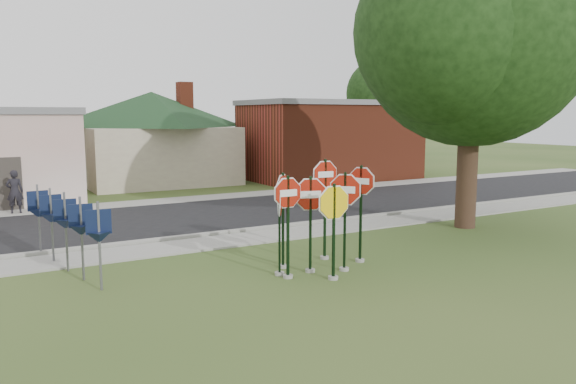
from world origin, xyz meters
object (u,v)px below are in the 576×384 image
stop_sign_center (310,210)px  stop_sign_left (288,213)px  oak_tree (473,29)px  pedestrian (15,192)px  stop_sign_yellow (334,218)px

stop_sign_center → stop_sign_left: size_ratio=0.98×
stop_sign_left → oak_tree: size_ratio=0.22×
stop_sign_center → stop_sign_left: bearing=-167.3°
stop_sign_center → oak_tree: oak_tree is taller
pedestrian → oak_tree: bearing=150.6°
stop_sign_yellow → stop_sign_left: stop_sign_left is taller
stop_sign_center → pedestrian: size_ratio=1.47×
stop_sign_yellow → pedestrian: size_ratio=1.41×
oak_tree → pedestrian: 18.00m
stop_sign_yellow → stop_sign_left: size_ratio=0.94×
stop_sign_yellow → pedestrian: 14.69m
stop_sign_center → pedestrian: (-5.68, 12.67, -0.65)m
oak_tree → pedestrian: bearing=141.7°
stop_sign_center → pedestrian: 13.90m
stop_sign_center → oak_tree: bearing=15.3°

